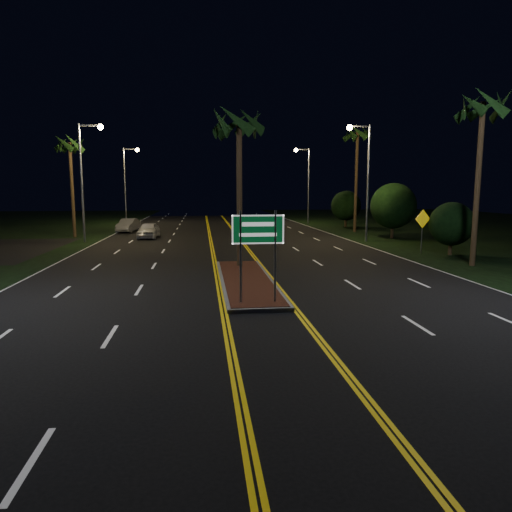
{
  "coord_description": "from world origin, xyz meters",
  "views": [
    {
      "loc": [
        -1.9,
        -12.63,
        4.03
      ],
      "look_at": [
        -0.16,
        1.99,
        1.9
      ],
      "focal_mm": 32.0,
      "sensor_mm": 36.0,
      "label": 1
    }
  ],
  "objects": [
    {
      "name": "shrub_near",
      "position": [
        13.5,
        14.0,
        1.95
      ],
      "size": [
        2.7,
        2.7,
        3.3
      ],
      "color": "#382819",
      "rests_on": "ground"
    },
    {
      "name": "median_island",
      "position": [
        0.0,
        7.0,
        0.08
      ],
      "size": [
        2.25,
        10.25,
        0.17
      ],
      "color": "gray",
      "rests_on": "ground"
    },
    {
      "name": "palm_right_near",
      "position": [
        12.5,
        10.0,
        8.21
      ],
      "size": [
        2.4,
        2.4,
        9.3
      ],
      "color": "#382819",
      "rests_on": "ground"
    },
    {
      "name": "car_near",
      "position": [
        -6.41,
        26.66,
        0.78
      ],
      "size": [
        2.24,
        4.76,
        1.55
      ],
      "primitive_type": "imported",
      "rotation": [
        0.0,
        0.0,
        -0.05
      ],
      "color": "silver",
      "rests_on": "ground"
    },
    {
      "name": "palm_median",
      "position": [
        0.0,
        10.5,
        7.28
      ],
      "size": [
        2.4,
        2.4,
        8.3
      ],
      "color": "#382819",
      "rests_on": "ground"
    },
    {
      "name": "highway_sign",
      "position": [
        0.0,
        2.8,
        2.4
      ],
      "size": [
        1.8,
        0.08,
        3.2
      ],
      "color": "gray",
      "rests_on": "ground"
    },
    {
      "name": "streetlight_right_far",
      "position": [
        10.61,
        42.0,
        5.66
      ],
      "size": [
        1.91,
        0.44,
        9.0
      ],
      "color": "gray",
      "rests_on": "ground"
    },
    {
      "name": "shrub_mid",
      "position": [
        14.0,
        24.0,
        2.73
      ],
      "size": [
        3.78,
        3.78,
        4.62
      ],
      "color": "#382819",
      "rests_on": "ground"
    },
    {
      "name": "car_far",
      "position": [
        -9.03,
        32.8,
        0.75
      ],
      "size": [
        2.6,
        4.74,
        1.5
      ],
      "primitive_type": "imported",
      "rotation": [
        0.0,
        0.0,
        -0.16
      ],
      "color": "#979AA0",
      "rests_on": "ground"
    },
    {
      "name": "palm_left_far",
      "position": [
        -12.8,
        28.0,
        7.75
      ],
      "size": [
        2.4,
        2.4,
        8.8
      ],
      "color": "#382819",
      "rests_on": "ground"
    },
    {
      "name": "shrub_far",
      "position": [
        13.8,
        36.0,
        2.34
      ],
      "size": [
        3.24,
        3.24,
        3.96
      ],
      "color": "#382819",
      "rests_on": "ground"
    },
    {
      "name": "ground",
      "position": [
        0.0,
        0.0,
        0.0
      ],
      "size": [
        120.0,
        120.0,
        0.0
      ],
      "primitive_type": "plane",
      "color": "black",
      "rests_on": "ground"
    },
    {
      "name": "palm_right_far",
      "position": [
        12.8,
        30.0,
        9.14
      ],
      "size": [
        2.4,
        2.4,
        10.3
      ],
      "color": "#382819",
      "rests_on": "ground"
    },
    {
      "name": "streetlight_left_far",
      "position": [
        -10.61,
        44.0,
        5.66
      ],
      "size": [
        1.91,
        0.44,
        9.0
      ],
      "color": "gray",
      "rests_on": "ground"
    },
    {
      "name": "streetlight_right_mid",
      "position": [
        10.61,
        22.0,
        5.66
      ],
      "size": [
        1.91,
        0.44,
        9.0
      ],
      "color": "gray",
      "rests_on": "ground"
    },
    {
      "name": "streetlight_left_mid",
      "position": [
        -10.61,
        24.0,
        5.66
      ],
      "size": [
        1.91,
        0.44,
        9.0
      ],
      "color": "gray",
      "rests_on": "ground"
    },
    {
      "name": "warning_sign",
      "position": [
        12.0,
        14.81,
        1.86
      ],
      "size": [
        1.14,
        0.36,
        2.81
      ],
      "rotation": [
        0.0,
        0.0,
        0.28
      ],
      "color": "gray",
      "rests_on": "ground"
    }
  ]
}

